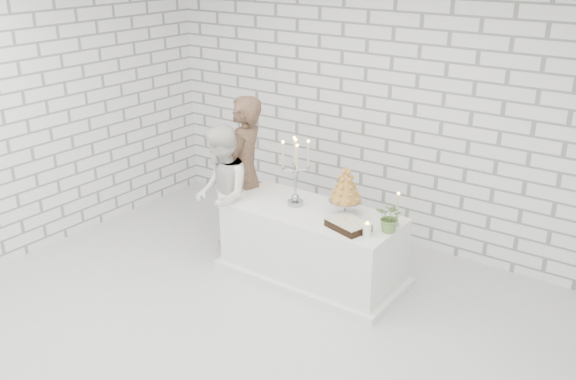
# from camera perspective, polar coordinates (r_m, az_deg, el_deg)

# --- Properties ---
(ground) EXTENTS (6.00, 5.00, 0.01)m
(ground) POSITION_cam_1_polar(r_m,az_deg,el_deg) (5.72, -3.52, -13.04)
(ground) COLOR silver
(ground) RESTS_ON ground
(wall_back) EXTENTS (6.00, 0.01, 3.00)m
(wall_back) POSITION_cam_1_polar(r_m,az_deg,el_deg) (7.03, 9.19, 7.00)
(wall_back) COLOR white
(wall_back) RESTS_ON ground
(wall_left) EXTENTS (0.01, 5.00, 3.00)m
(wall_left) POSITION_cam_1_polar(r_m,az_deg,el_deg) (7.23, -22.76, 5.97)
(wall_left) COLOR white
(wall_left) RESTS_ON ground
(cake_table) EXTENTS (1.80, 0.80, 0.75)m
(cake_table) POSITION_cam_1_polar(r_m,az_deg,el_deg) (6.42, 2.23, -4.96)
(cake_table) COLOR white
(cake_table) RESTS_ON ground
(groom) EXTENTS (0.55, 0.72, 1.76)m
(groom) POSITION_cam_1_polar(r_m,az_deg,el_deg) (6.88, -4.04, 1.46)
(groom) COLOR #3D281D
(groom) RESTS_ON ground
(bride) EXTENTS (0.91, 0.93, 1.52)m
(bride) POSITION_cam_1_polar(r_m,az_deg,el_deg) (6.64, -6.09, -0.49)
(bride) COLOR silver
(bride) RESTS_ON ground
(candelabra) EXTENTS (0.31, 0.31, 0.71)m
(candelabra) POSITION_cam_1_polar(r_m,az_deg,el_deg) (6.26, 0.69, 1.63)
(candelabra) COLOR #9797A1
(candelabra) RESTS_ON cake_table
(croquembouche) EXTENTS (0.38, 0.38, 0.51)m
(croquembouche) POSITION_cam_1_polar(r_m,az_deg,el_deg) (6.08, 5.28, -0.10)
(croquembouche) COLOR #9C682B
(croquembouche) RESTS_ON cake_table
(chocolate_cake) EXTENTS (0.44, 0.37, 0.08)m
(chocolate_cake) POSITION_cam_1_polar(r_m,az_deg,el_deg) (5.88, 5.51, -3.18)
(chocolate_cake) COLOR black
(chocolate_cake) RESTS_ON cake_table
(pillar_candle) EXTENTS (0.10, 0.10, 0.12)m
(pillar_candle) POSITION_cam_1_polar(r_m,az_deg,el_deg) (5.76, 7.24, -3.63)
(pillar_candle) COLOR white
(pillar_candle) RESTS_ON cake_table
(extra_taper) EXTENTS (0.07, 0.07, 0.32)m
(extra_taper) POSITION_cam_1_polar(r_m,az_deg,el_deg) (5.96, 9.97, -1.82)
(extra_taper) COLOR beige
(extra_taper) RESTS_ON cake_table
(flowers) EXTENTS (0.26, 0.23, 0.29)m
(flowers) POSITION_cam_1_polar(r_m,az_deg,el_deg) (5.83, 9.37, -2.48)
(flowers) COLOR #396B30
(flowers) RESTS_ON cake_table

